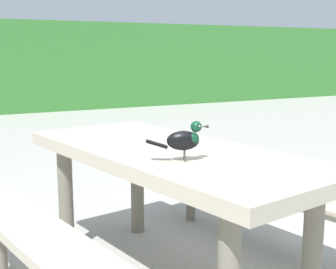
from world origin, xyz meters
name	(u,v)px	position (x,y,z in m)	size (l,w,h in m)	color
picnic_table_foreground	(170,183)	(-0.18, 0.26, 0.56)	(1.97, 2.00, 0.74)	#B2A893
bird_grackle	(185,139)	(-0.25, -0.03, 0.84)	(0.28, 0.14, 0.18)	black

